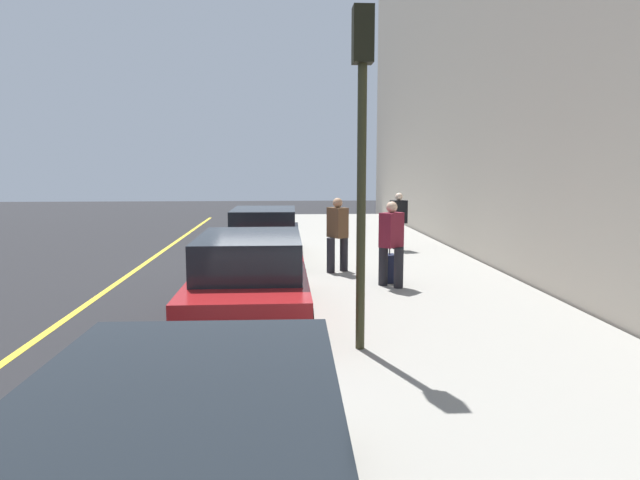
% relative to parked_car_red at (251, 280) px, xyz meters
% --- Properties ---
extents(ground_plane, '(56.00, 56.00, 0.00)m').
position_rel_parked_car_red_xyz_m(ground_plane, '(5.81, 0.00, -0.76)').
color(ground_plane, black).
extents(sidewalk, '(28.00, 4.60, 0.15)m').
position_rel_parked_car_red_xyz_m(sidewalk, '(5.81, -3.30, -0.68)').
color(sidewalk, gray).
rests_on(sidewalk, ground).
extents(lane_stripe_centre, '(28.00, 0.14, 0.01)m').
position_rel_parked_car_red_xyz_m(lane_stripe_centre, '(5.81, 3.20, -0.76)').
color(lane_stripe_centre, gold).
rests_on(lane_stripe_centre, ground).
extents(snow_bank_curb, '(5.64, 0.56, 0.22)m').
position_rel_parked_car_red_xyz_m(snow_bank_curb, '(5.00, -0.70, -0.65)').
color(snow_bank_curb, white).
rests_on(snow_bank_curb, ground).
extents(parked_car_red, '(4.72, 1.92, 1.51)m').
position_rel_parked_car_red_xyz_m(parked_car_red, '(0.00, 0.00, 0.00)').
color(parked_car_red, black).
rests_on(parked_car_red, ground).
extents(parked_car_black, '(4.48, 1.95, 1.51)m').
position_rel_parked_car_red_xyz_m(parked_car_black, '(5.65, -0.03, -0.00)').
color(parked_car_black, black).
rests_on(parked_car_black, ground).
extents(pedestrian_black_coat, '(0.55, 0.50, 1.68)m').
position_rel_parked_car_red_xyz_m(pedestrian_black_coat, '(7.19, -3.91, 0.29)').
color(pedestrian_black_coat, black).
rests_on(pedestrian_black_coat, sidewalk).
extents(pedestrian_burgundy_coat, '(0.54, 0.55, 1.75)m').
position_rel_parked_car_red_xyz_m(pedestrian_burgundy_coat, '(2.12, -2.72, 0.32)').
color(pedestrian_burgundy_coat, black).
rests_on(pedestrian_burgundy_coat, sidewalk).
extents(pedestrian_brown_coat, '(0.55, 0.52, 1.73)m').
position_rel_parked_car_red_xyz_m(pedestrian_brown_coat, '(3.80, -1.78, 0.31)').
color(pedestrian_brown_coat, black).
rests_on(pedestrian_brown_coat, sidewalk).
extents(traffic_light_pole, '(0.35, 0.26, 4.44)m').
position_rel_parked_car_red_xyz_m(traffic_light_pole, '(-1.76, -1.56, 2.39)').
color(traffic_light_pole, '#2D2D19').
rests_on(traffic_light_pole, sidewalk).
extents(rolling_suitcase, '(0.34, 0.22, 0.96)m').
position_rel_parked_car_red_xyz_m(rolling_suitcase, '(2.54, -2.77, -0.31)').
color(rolling_suitcase, '#191E38').
rests_on(rolling_suitcase, sidewalk).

